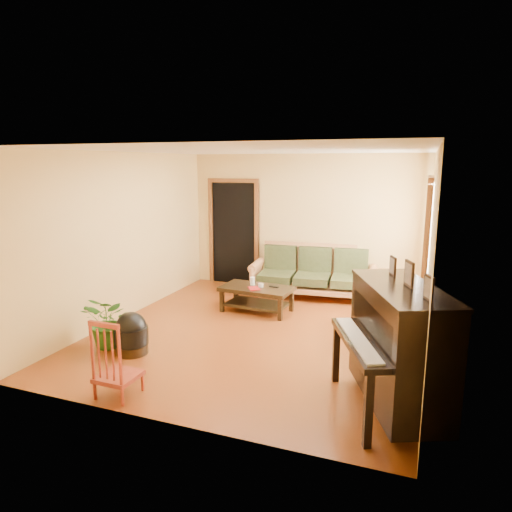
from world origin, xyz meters
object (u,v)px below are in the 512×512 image
at_px(ceramic_crock, 418,298).
at_px(sofa, 313,272).
at_px(armchair, 384,307).
at_px(footstool, 132,338).
at_px(red_chair, 117,357).
at_px(piano, 399,349).
at_px(potted_plant, 109,321).
at_px(coffee_table, 257,299).

bearing_deg(ceramic_crock, sofa, -175.55).
bearing_deg(sofa, ceramic_crock, -1.23).
bearing_deg(armchair, sofa, 115.27).
relative_size(footstool, red_chair, 0.50).
bearing_deg(footstool, piano, -3.74).
bearing_deg(potted_plant, coffee_table, 57.86).
height_order(sofa, footstool, sofa).
distance_m(coffee_table, armchair, 2.11).
distance_m(coffee_table, piano, 3.39).
relative_size(sofa, coffee_table, 1.90).
relative_size(coffee_table, armchair, 1.36).
distance_m(sofa, armchair, 2.06).
height_order(sofa, red_chair, sofa).
distance_m(armchair, red_chair, 3.71).
bearing_deg(ceramic_crock, armchair, -105.02).
bearing_deg(red_chair, armchair, 49.24).
relative_size(coffee_table, ceramic_crock, 4.48).
height_order(coffee_table, armchair, armchair).
xyz_separation_m(piano, red_chair, (-2.78, -0.75, -0.20)).
distance_m(sofa, piano, 3.92).
bearing_deg(coffee_table, red_chair, -97.24).
xyz_separation_m(sofa, ceramic_crock, (1.85, 0.14, -0.34)).
xyz_separation_m(piano, potted_plant, (-3.70, 0.28, -0.28)).
relative_size(armchair, potted_plant, 1.19).
bearing_deg(piano, red_chair, 171.68).
distance_m(armchair, ceramic_crock, 1.74).
xyz_separation_m(coffee_table, potted_plant, (-1.32, -2.10, 0.15)).
height_order(piano, footstool, piano).
height_order(armchair, piano, piano).
bearing_deg(coffee_table, armchair, -9.95).
relative_size(red_chair, potted_plant, 1.20).
bearing_deg(potted_plant, ceramic_crock, 41.51).
bearing_deg(coffee_table, piano, -44.95).
distance_m(piano, footstool, 3.34).
bearing_deg(armchair, coffee_table, 152.46).
distance_m(armchair, potted_plant, 3.80).
distance_m(footstool, potted_plant, 0.43).
bearing_deg(red_chair, potted_plant, 132.63).
relative_size(sofa, potted_plant, 3.06).
bearing_deg(armchair, potted_plant, -170.47).
bearing_deg(footstool, sofa, 64.35).
height_order(ceramic_crock, potted_plant, potted_plant).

